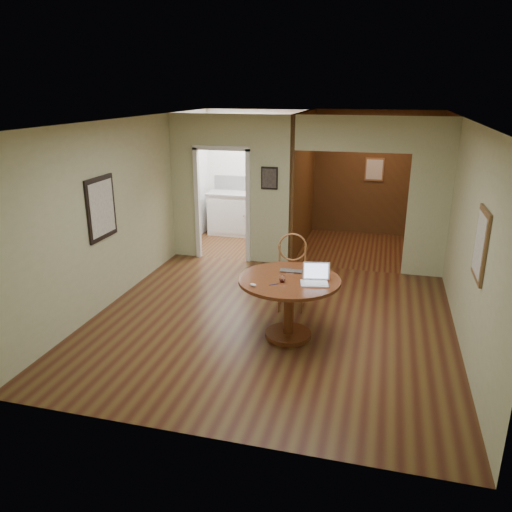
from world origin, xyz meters
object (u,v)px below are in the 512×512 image
(closed_laptop, at_px, (291,272))
(dining_table, at_px, (289,294))
(open_laptop, at_px, (315,278))
(chair, at_px, (292,267))

(closed_laptop, bearing_deg, dining_table, -86.76)
(dining_table, relative_size, closed_laptop, 4.46)
(dining_table, distance_m, open_laptop, 0.44)
(open_laptop, distance_m, closed_laptop, 0.44)
(dining_table, height_order, chair, chair)
(dining_table, bearing_deg, chair, 98.74)
(open_laptop, bearing_deg, closed_laptop, 133.16)
(dining_table, height_order, closed_laptop, closed_laptop)
(dining_table, xyz_separation_m, closed_laptop, (-0.02, 0.20, 0.22))
(chair, distance_m, closed_laptop, 0.80)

